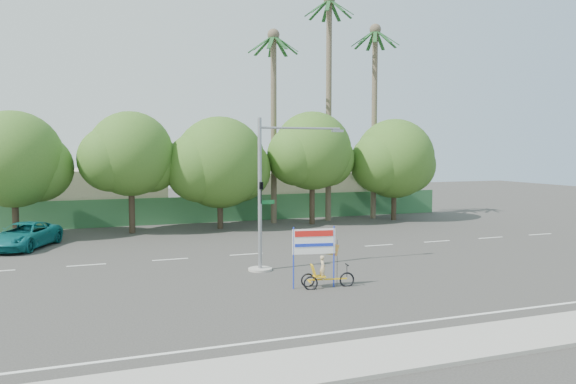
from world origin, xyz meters
name	(u,v)px	position (x,y,z in m)	size (l,w,h in m)	color
ground	(348,285)	(0.00, 0.00, 0.00)	(120.00, 120.00, 0.00)	#33302D
sidewalk_near	(466,343)	(0.00, -7.50, 0.06)	(50.00, 2.40, 0.12)	gray
fence	(222,209)	(0.00, 21.50, 1.00)	(38.00, 0.08, 2.00)	#336B3D
building_left	(83,195)	(-10.00, 26.00, 2.00)	(12.00, 8.00, 4.00)	beige
building_right	(298,192)	(8.00, 26.00, 1.80)	(14.00, 8.00, 3.60)	beige
tree_far_left	(13,162)	(-14.05, 18.00, 4.76)	(7.14, 6.00, 7.96)	#473828
tree_left	(130,157)	(-7.05, 18.00, 5.06)	(6.66, 5.60, 8.07)	#473828
tree_center	(219,165)	(-1.05, 18.00, 4.47)	(7.62, 6.40, 7.85)	#473828
tree_right	(312,154)	(5.95, 18.00, 5.24)	(6.90, 5.80, 8.36)	#473828
tree_far_right	(394,161)	(12.95, 18.00, 4.64)	(7.38, 6.20, 7.94)	#473828
palm_tall	(329,86)	(8.00, 19.50, 10.46)	(3.73, 3.79, 17.45)	#70604C
palm_mid	(374,101)	(12.00, 19.50, 9.40)	(3.73, 3.79, 15.45)	#70604C
palm_short	(274,105)	(3.50, 19.50, 8.86)	(3.73, 3.79, 14.45)	#70604C
traffic_signal	(266,207)	(-2.20, 3.98, 2.92)	(4.72, 1.10, 7.00)	gray
trike_billboard	(320,263)	(-1.23, 0.06, 1.02)	(2.54, 0.81, 2.53)	black
pickup_truck	(24,236)	(-13.23, 14.10, 0.73)	(2.41, 5.22, 1.45)	#0F686B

